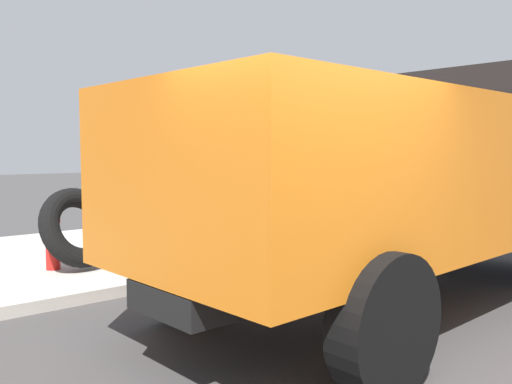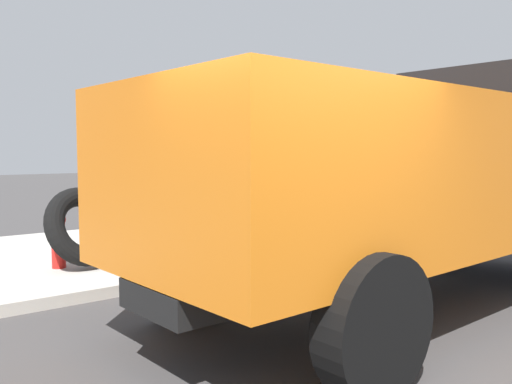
% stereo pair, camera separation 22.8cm
% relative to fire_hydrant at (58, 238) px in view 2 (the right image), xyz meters
% --- Properties ---
extents(sidewalk_curb, '(36.00, 5.00, 0.15)m').
position_rel_fire_hydrant_xyz_m(sidewalk_curb, '(0.22, 1.02, -0.51)').
color(sidewalk_curb, '#BCB7AD').
rests_on(sidewalk_curb, ground).
extents(fire_hydrant, '(0.22, 0.51, 0.81)m').
position_rel_fire_hydrant_xyz_m(fire_hydrant, '(0.00, 0.00, 0.00)').
color(fire_hydrant, red).
rests_on(fire_hydrant, sidewalk_curb).
extents(loose_tire, '(1.32, 0.98, 1.20)m').
position_rel_fire_hydrant_xyz_m(loose_tire, '(0.30, -0.20, 0.17)').
color(loose_tire, black).
rests_on(loose_tire, sidewalk_curb).
extents(dump_truck_orange, '(7.10, 3.04, 3.00)m').
position_rel_fire_hydrant_xyz_m(dump_truck_orange, '(3.03, -3.89, 1.03)').
color(dump_truck_orange, orange).
rests_on(dump_truck_orange, ground).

